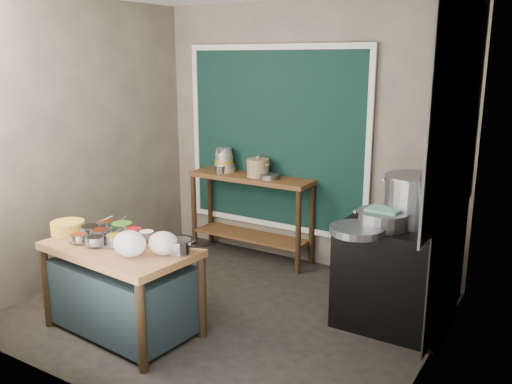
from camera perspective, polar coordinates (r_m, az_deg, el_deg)
The scene contains 30 objects.
floor at distance 5.01m, azimuth -3.12°, elevation -12.47°, with size 3.50×3.00×0.02m, color #28241F.
back_wall at distance 5.84m, azimuth 5.24°, elevation 5.85°, with size 3.50×0.02×2.80m, color #776E5C.
left_wall at distance 5.74m, azimuth -17.93°, elevation 5.10°, with size 0.02×3.00×2.80m, color #776E5C.
right_wall at distance 3.84m, azimuth 18.66°, elevation 0.97°, with size 0.02×3.00×2.80m, color #776E5C.
curtain_panel at distance 5.98m, azimuth 2.04°, elevation 5.60°, with size 2.10×0.02×1.90m, color black.
curtain_frame at distance 5.97m, azimuth 1.99°, elevation 5.59°, with size 2.22×0.03×2.02m, color beige, non-canonical shape.
tile_panel at distance 4.32m, azimuth 20.54°, elevation 8.22°, with size 0.02×1.70×1.70m, color #B2B2AA.
soot_patch at distance 4.65m, azimuth 19.65°, elevation -5.92°, with size 0.01×1.30×1.30m, color black.
wall_shelf at distance 4.66m, azimuth 19.77°, elevation 5.53°, with size 0.22×0.70×0.03m, color beige.
prep_table at distance 4.63m, azimuth -13.87°, elevation -9.89°, with size 1.25×0.72×0.75m, color brown.
back_counter at distance 6.11m, azimuth -0.55°, elevation -2.62°, with size 1.45×0.40×0.95m, color brown.
stove_block at distance 4.74m, azimuth 14.47°, elevation -8.70°, with size 0.90×0.68×0.85m, color black.
stove_top at distance 4.59m, azimuth 14.80°, elevation -3.62°, with size 0.92×0.69×0.03m, color black.
condiment_tray at distance 4.64m, azimuth -14.95°, elevation -4.81°, with size 0.55×0.39×0.02m, color gray.
condiment_bowls at distance 4.65m, azimuth -15.01°, elevation -4.15°, with size 0.65×0.52×0.08m.
yellow_basin at distance 4.91m, azimuth -19.20°, elevation -3.55°, with size 0.28×0.28×0.11m, color #E8BC45.
saucepan at distance 4.21m, azimuth -8.19°, elevation -5.73°, with size 0.21×0.21×0.11m, color gray, non-canonical shape.
plastic_bag_a at distance 4.22m, azimuth -13.16°, elevation -5.31°, with size 0.27×0.23×0.20m, color white.
plastic_bag_b at distance 4.20m, azimuth -9.73°, elevation -5.34°, with size 0.24×0.21×0.18m, color white.
bowl_stack at distance 6.20m, azimuth -3.34°, elevation 3.26°, with size 0.24×0.24×0.27m.
utensil_cup at distance 6.15m, azimuth -3.72°, elevation 2.44°, with size 0.14×0.14×0.09m, color gray.
ceramic_crock at distance 5.93m, azimuth 0.21°, elevation 2.47°, with size 0.26×0.26×0.18m, color olive, non-canonical shape.
wide_bowl at distance 5.82m, azimuth 1.42°, elevation 1.64°, with size 0.21×0.21×0.05m, color gray.
stock_pot at distance 4.63m, azimuth 16.37°, elevation -0.79°, with size 0.52×0.52×0.41m, color gray, non-canonical shape.
pot_lid at distance 4.43m, azimuth 17.17°, elevation -1.28°, with size 0.45×0.45×0.02m, color gray.
steamer at distance 4.48m, azimuth 13.26°, elevation -2.82°, with size 0.43×0.43×0.14m, color gray, non-canonical shape.
green_cloth at distance 4.46m, azimuth 13.31°, elevation -1.83°, with size 0.26×0.20×0.02m, color slate.
shallow_pan at distance 4.31m, azimuth 10.60°, elevation -3.97°, with size 0.43×0.43×0.06m, color gray.
shelf_bowl_stack at distance 4.58m, azimuth 19.64°, elevation 6.29°, with size 0.14×0.14×0.12m.
shelf_bowl_green at distance 4.80m, azimuth 20.21°, elevation 6.21°, with size 0.14×0.14×0.05m, color gray.
Camera 1 is at (2.59, -3.67, 2.21)m, focal length 38.00 mm.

